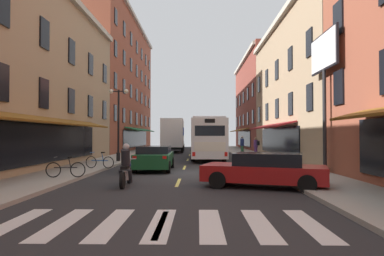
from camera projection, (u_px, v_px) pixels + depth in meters
The scene contains 18 objects.
ground_plane at pixel (182, 174), 17.38m from camera, with size 34.80×80.00×0.10m, color #28282B.
lane_centre_dashes at pixel (182, 174), 17.14m from camera, with size 0.14×73.90×0.01m.
crosswalk_near at pixel (161, 224), 7.39m from camera, with size 7.10×2.80×0.01m.
sidewalk_left at pixel (71, 171), 17.49m from camera, with size 3.00×80.00×0.14m, color #A39E93.
sidewalk_right at pixel (295, 172), 17.28m from camera, with size 3.00×80.00×0.14m, color #A39E93.
storefront_row_left at pixel (21, 65), 22.87m from camera, with size 9.44×79.90×17.50m.
billboard_sign at pixel (324, 65), 16.34m from camera, with size 0.40×3.26×6.89m.
transit_bus at pixel (207, 138), 28.40m from camera, with size 2.72×11.65×3.33m.
box_truck at pixel (173, 135), 39.15m from camera, with size 2.62×8.13×3.83m.
sedan_near at pixel (178, 144), 51.18m from camera, with size 1.92×4.55×1.40m.
sedan_mid at pixel (265, 170), 12.58m from camera, with size 4.88×3.14×1.31m.
sedan_far at pixel (155, 158), 18.71m from camera, with size 2.02×4.23×1.38m.
motorcycle_rider at pixel (126, 168), 12.90m from camera, with size 0.62×2.07×1.66m.
bicycle_near at pixel (100, 162), 18.54m from camera, with size 1.69×0.52×0.91m.
bicycle_mid at pixel (66, 169), 14.49m from camera, with size 1.71×0.48×0.91m.
pedestrian_near at pixel (256, 146), 29.09m from camera, with size 0.50×0.49×1.68m.
pedestrian_mid at pixel (242, 145), 31.41m from camera, with size 0.36×0.36×1.77m.
street_lamp_twin at pixel (118, 121), 23.87m from camera, with size 1.42×0.32×5.18m.
Camera 1 is at (0.82, -17.42, 1.97)m, focal length 31.05 mm.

